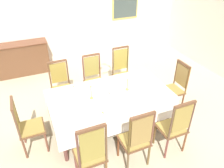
{
  "coord_description": "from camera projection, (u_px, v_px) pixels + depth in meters",
  "views": [
    {
      "loc": [
        -1.26,
        -3.08,
        3.08
      ],
      "look_at": [
        0.07,
        0.02,
        0.95
      ],
      "focal_mm": 34.64,
      "sensor_mm": 36.0,
      "label": 1
    }
  ],
  "objects": [
    {
      "name": "spoon_primary",
      "position": [
        103.0,
        113.0,
        3.55
      ],
      "size": [
        0.03,
        0.18,
        0.01
      ],
      "rotation": [
        0.0,
        0.0,
        0.05
      ],
      "color": "gold",
      "rests_on": "tablecloth"
    },
    {
      "name": "chair_north_b",
      "position": [
        94.0,
        78.0,
        4.93
      ],
      "size": [
        0.44,
        0.42,
        1.1
      ],
      "rotation": [
        0.0,
        0.0,
        3.14
      ],
      "color": "brown",
      "rests_on": "ground"
    },
    {
      "name": "candlestick_east",
      "position": [
        127.0,
        84.0,
        4.07
      ],
      "size": [
        0.07,
        0.07,
        0.35
      ],
      "color": "gold",
      "rests_on": "tablecloth"
    },
    {
      "name": "chair_south_b",
      "position": [
        136.0,
        138.0,
        3.34
      ],
      "size": [
        0.44,
        0.42,
        1.15
      ],
      "color": "brown",
      "rests_on": "ground"
    },
    {
      "name": "chair_south_a",
      "position": [
        91.0,
        153.0,
        3.09
      ],
      "size": [
        0.44,
        0.42,
        1.19
      ],
      "color": "brown",
      "rests_on": "ground"
    },
    {
      "name": "sideboard",
      "position": [
        23.0,
        59.0,
        6.05
      ],
      "size": [
        1.44,
        0.48,
        0.9
      ],
      "rotation": [
        0.0,
        0.0,
        3.14
      ],
      "color": "brown",
      "rests_on": "ground"
    },
    {
      "name": "chair_head_west",
      "position": [
        27.0,
        125.0,
        3.63
      ],
      "size": [
        0.42,
        0.44,
        1.07
      ],
      "rotation": [
        0.0,
        0.0,
        -1.57
      ],
      "color": "brown",
      "rests_on": "ground"
    },
    {
      "name": "bowl_near_right",
      "position": [
        80.0,
        86.0,
        4.22
      ],
      "size": [
        0.17,
        0.17,
        0.04
      ],
      "color": "silver",
      "rests_on": "tablecloth"
    },
    {
      "name": "chair_head_east",
      "position": [
        175.0,
        86.0,
        4.64
      ],
      "size": [
        0.42,
        0.44,
        1.09
      ],
      "rotation": [
        0.0,
        0.0,
        1.57
      ],
      "color": "brown",
      "rests_on": "ground"
    },
    {
      "name": "chair_south_c",
      "position": [
        175.0,
        126.0,
        3.59
      ],
      "size": [
        0.44,
        0.42,
        1.13
      ],
      "color": "brown",
      "rests_on": "ground"
    },
    {
      "name": "candlestick_west",
      "position": [
        91.0,
        91.0,
        3.82
      ],
      "size": [
        0.07,
        0.07,
        0.37
      ],
      "color": "gold",
      "rests_on": "tablecloth"
    },
    {
      "name": "back_wall",
      "position": [
        65.0,
        4.0,
        6.08
      ],
      "size": [
        7.31,
        0.08,
        3.47
      ],
      "primitive_type": "cube",
      "color": "silver",
      "rests_on": "ground"
    },
    {
      "name": "dining_table",
      "position": [
        110.0,
        97.0,
        4.06
      ],
      "size": [
        2.23,
        1.21,
        0.77
      ],
      "color": "brown",
      "rests_on": "ground"
    },
    {
      "name": "framed_painting",
      "position": [
        125.0,
        1.0,
        6.67
      ],
      "size": [
        0.88,
        0.05,
        1.1
      ],
      "color": "#D1B251"
    },
    {
      "name": "tablecloth",
      "position": [
        110.0,
        99.0,
        4.08
      ],
      "size": [
        2.25,
        1.23,
        0.43
      ],
      "color": "white",
      "rests_on": "dining_table"
    },
    {
      "name": "bowl_near_left",
      "position": [
        110.0,
        112.0,
        3.56
      ],
      "size": [
        0.16,
        0.16,
        0.03
      ],
      "color": "silver",
      "rests_on": "tablecloth"
    },
    {
      "name": "spoon_secondary",
      "position": [
        74.0,
        87.0,
        4.22
      ],
      "size": [
        0.03,
        0.18,
        0.01
      ],
      "rotation": [
        0.0,
        0.0,
        0.03
      ],
      "color": "gold",
      "rests_on": "tablecloth"
    },
    {
      "name": "soup_tureen",
      "position": [
        115.0,
        88.0,
        3.99
      ],
      "size": [
        0.29,
        0.29,
        0.23
      ],
      "color": "silver",
      "rests_on": "tablecloth"
    },
    {
      "name": "ground",
      "position": [
        109.0,
        125.0,
        4.47
      ],
      "size": [
        7.31,
        6.46,
        0.04
      ],
      "primitive_type": "cube",
      "color": "#BBB08F"
    },
    {
      "name": "chair_north_c",
      "position": [
        122.0,
        71.0,
        5.16
      ],
      "size": [
        0.44,
        0.42,
        1.16
      ],
      "rotation": [
        0.0,
        0.0,
        3.14
      ],
      "color": "brown",
      "rests_on": "ground"
    },
    {
      "name": "chair_north_a",
      "position": [
        61.0,
        85.0,
        4.68
      ],
      "size": [
        0.44,
        0.42,
        1.09
      ],
      "rotation": [
        0.0,
        0.0,
        3.14
      ],
      "color": "brown",
      "rests_on": "ground"
    }
  ]
}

